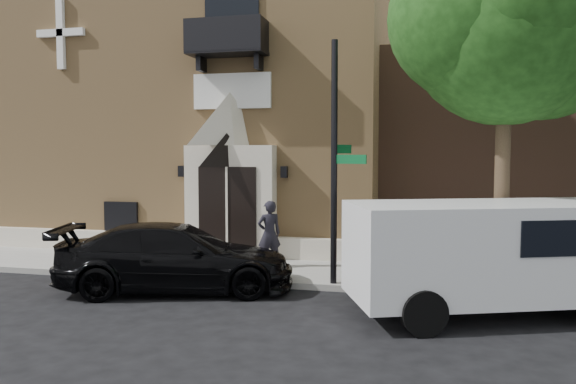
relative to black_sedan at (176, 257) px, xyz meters
name	(u,v)px	position (x,y,z in m)	size (l,w,h in m)	color
ground	(233,286)	(1.08, 0.75, -0.77)	(120.00, 120.00, 0.00)	black
sidewalk	(288,272)	(2.08, 2.25, -0.69)	(42.00, 3.00, 0.15)	gray
church	(226,113)	(-1.91, 8.70, 3.87)	(12.20, 11.01, 9.30)	tan
street_tree_left	(508,23)	(7.10, 1.09, 5.10)	(4.97, 4.38, 7.77)	#38281C
black_sedan	(176,257)	(0.00, 0.00, 0.00)	(2.15, 5.30, 1.54)	black
cargo_van	(500,253)	(6.88, -0.32, 0.45)	(5.74, 3.90, 2.18)	silver
street_sign	(335,162)	(3.48, 0.96, 2.16)	(0.83, 1.06, 5.51)	black
fire_hydrant	(423,272)	(5.45, 0.95, -0.27)	(0.40, 0.32, 0.71)	maroon
planter	(224,244)	(-0.13, 3.48, -0.25)	(0.66, 0.57, 0.73)	#4A5F27
pedestrian_near	(269,234)	(1.52, 2.41, 0.25)	(0.64, 0.42, 1.74)	black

